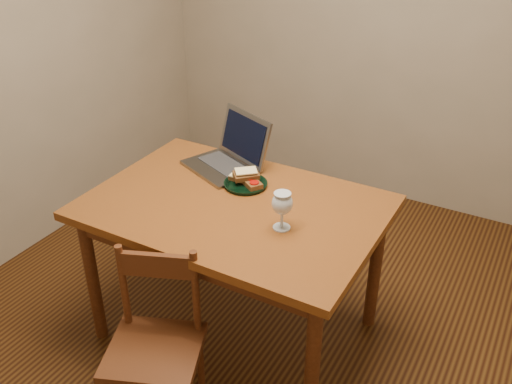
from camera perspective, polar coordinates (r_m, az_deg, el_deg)
The scene contains 10 objects.
floor at distance 3.03m, azimuth 1.07°, elevation -12.99°, with size 3.20×3.20×0.02m, color black.
back_wall at distance 3.80m, azimuth 13.48°, elevation 17.64°, with size 3.20×0.02×2.60m, color gray.
table at distance 2.59m, azimuth -2.15°, elevation -2.81°, with size 1.30×0.90×0.74m.
chair at distance 2.36m, azimuth -10.10°, elevation -14.23°, with size 0.47×0.46×0.39m.
plate at distance 2.68m, azimuth -1.05°, elevation 0.79°, with size 0.21×0.21×0.02m, color black.
sandwich_cheese at distance 2.69m, azimuth -1.58°, elevation 1.51°, with size 0.10×0.06×0.03m, color #381E0C, non-canonical shape.
sandwich_tomato at distance 2.65m, azimuth -0.42°, elevation 0.99°, with size 0.11×0.06×0.03m, color #381E0C, non-canonical shape.
sandwich_top at distance 2.66m, azimuth -1.00°, elevation 1.79°, with size 0.12×0.07×0.04m, color #381E0C, non-canonical shape.
milk_glass at distance 2.33m, azimuth 2.62°, elevation -1.88°, with size 0.09×0.09×0.17m, color white, non-canonical shape.
laptop at distance 2.85m, azimuth -2.50°, elevation 3.92°, with size 0.45×0.43×0.25m.
Camera 1 is at (1.04, -1.97, 2.05)m, focal length 40.00 mm.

